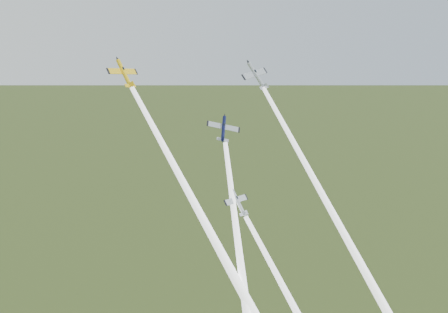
# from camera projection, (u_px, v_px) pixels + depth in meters

# --- Properties ---
(plane_yellow) EXTENTS (8.85, 8.30, 7.67)m
(plane_yellow) POSITION_uv_depth(u_px,v_px,m) (124.00, 73.00, 108.27)
(plane_yellow) COLOR yellow
(smoke_trail_yellow) EXTENTS (17.10, 37.43, 53.07)m
(smoke_trail_yellow) POSITION_uv_depth(u_px,v_px,m) (211.00, 235.00, 103.52)
(smoke_trail_yellow) COLOR white
(plane_navy) EXTENTS (9.33, 6.73, 7.83)m
(plane_navy) POSITION_uv_depth(u_px,v_px,m) (223.00, 129.00, 114.33)
(plane_navy) COLOR #0D1139
(smoke_trail_navy) EXTENTS (16.70, 38.91, 54.80)m
(smoke_trail_navy) POSITION_uv_depth(u_px,v_px,m) (247.00, 311.00, 101.06)
(smoke_trail_navy) COLOR white
(plane_silver_right) EXTENTS (10.95, 8.55, 8.77)m
(plane_silver_right) POSITION_uv_depth(u_px,v_px,m) (257.00, 76.00, 126.59)
(plane_silver_right) COLOR #B1B8C0
(smoke_trail_silver_right) EXTENTS (16.20, 41.91, 58.51)m
(smoke_trail_silver_right) POSITION_uv_depth(u_px,v_px,m) (341.00, 228.00, 120.32)
(smoke_trail_silver_right) COLOR white
(plane_silver_low) EXTENTS (8.09, 7.38, 6.93)m
(plane_silver_low) POSITION_uv_depth(u_px,v_px,m) (238.00, 202.00, 108.81)
(plane_silver_low) COLOR silver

